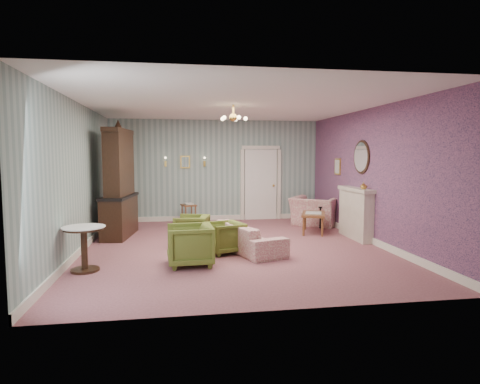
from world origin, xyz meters
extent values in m
plane|color=#96575F|center=(0.00, 0.00, 0.00)|extent=(7.00, 7.00, 0.00)
plane|color=white|center=(0.00, 0.00, 2.90)|extent=(7.00, 7.00, 0.00)
plane|color=gray|center=(0.00, 3.50, 1.45)|extent=(6.00, 0.00, 6.00)
plane|color=gray|center=(0.00, -3.50, 1.45)|extent=(6.00, 0.00, 6.00)
plane|color=gray|center=(-3.00, 0.00, 1.45)|extent=(0.00, 7.00, 7.00)
plane|color=gray|center=(3.00, 0.00, 1.45)|extent=(0.00, 7.00, 7.00)
plane|color=#BF5F87|center=(2.98, 0.00, 1.45)|extent=(0.00, 7.00, 7.00)
imported|color=#5F6D26|center=(-0.94, -1.28, 0.39)|extent=(0.74, 0.78, 0.78)
imported|color=#5F6D26|center=(-0.24, -0.50, 0.33)|extent=(0.78, 0.81, 0.67)
imported|color=#5F6D26|center=(-0.84, 0.39, 0.34)|extent=(0.77, 0.80, 0.69)
imported|color=#A94456|center=(0.24, -0.37, 0.37)|extent=(1.11, 1.96, 0.74)
imported|color=#A94456|center=(2.55, 2.21, 0.52)|extent=(1.40, 1.33, 1.03)
imported|color=gold|center=(2.84, 0.00, 1.23)|extent=(0.15, 0.15, 0.15)
cube|color=maroon|center=(2.50, 2.06, 0.48)|extent=(0.41, 0.28, 0.39)
camera|label=1|loc=(-1.15, -8.13, 1.89)|focal=30.14mm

